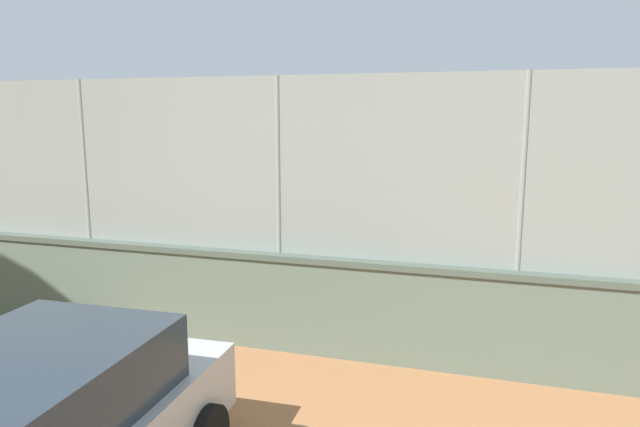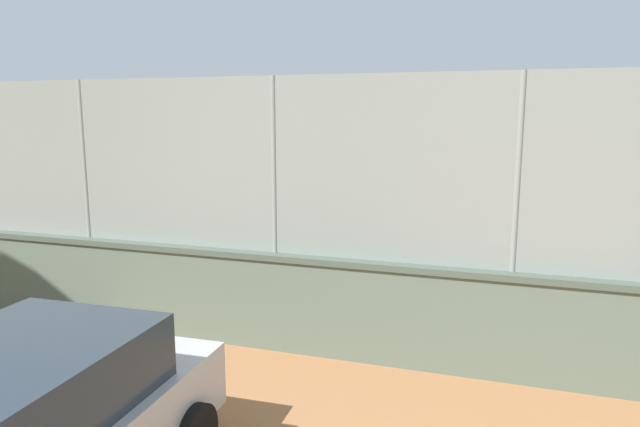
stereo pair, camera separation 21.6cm
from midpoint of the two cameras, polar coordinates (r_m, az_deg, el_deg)
ground_plane at (r=17.43m, az=12.54°, el=-0.71°), size 260.00×260.00×0.00m
perimeter_wall at (r=7.33m, az=19.15°, el=-10.40°), size 24.52×0.99×1.32m
fence_panel_on_wall at (r=6.93m, az=19.99°, el=3.77°), size 24.09×0.62×2.30m
player_at_service_line at (r=13.06m, az=-14.17°, el=-0.36°), size 1.20×0.71×1.50m
player_near_wall_returning at (r=10.77m, az=-9.99°, el=-1.99°), size 0.74×0.93×1.62m
player_baseline_waiting at (r=11.31m, az=11.47°, el=-1.31°), size 1.17×0.74×1.65m
sports_ball at (r=11.39m, az=-13.63°, el=-1.46°), size 0.08×0.08×0.08m
spare_ball_by_wall at (r=10.12m, az=-8.15°, el=-7.70°), size 0.19×0.19×0.19m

